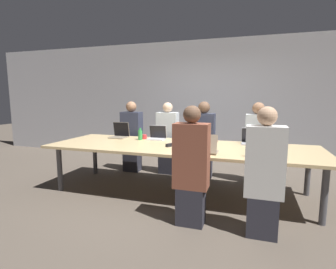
{
  "coord_description": "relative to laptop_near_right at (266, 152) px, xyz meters",
  "views": [
    {
      "loc": [
        1.04,
        -3.84,
        1.5
      ],
      "look_at": [
        -0.24,
        0.1,
        0.91
      ],
      "focal_mm": 28.0,
      "sensor_mm": 36.0,
      "label": 1
    }
  ],
  "objects": [
    {
      "name": "laptop_far_left",
      "position": [
        -2.5,
        0.88,
        0.01
      ],
      "size": [
        0.31,
        0.28,
        0.28
      ],
      "color": "gray",
      "rests_on": "conference_table"
    },
    {
      "name": "ground_plane",
      "position": [
        -1.22,
        0.45,
        -0.83
      ],
      "size": [
        24.0,
        24.0,
        0.0
      ],
      "primitive_type": "plane",
      "color": "brown"
    },
    {
      "name": "person_far_right",
      "position": [
        -0.09,
        1.35,
        -0.14
      ],
      "size": [
        0.4,
        0.24,
        1.41
      ],
      "color": "#2D2D38",
      "rests_on": "ground_plane"
    },
    {
      "name": "person_far_center",
      "position": [
        -1.02,
        1.32,
        -0.14
      ],
      "size": [
        0.4,
        0.24,
        1.42
      ],
      "color": "#2D2D38",
      "rests_on": "ground_plane"
    },
    {
      "name": "person_far_midleft",
      "position": [
        -1.75,
        1.41,
        -0.15
      ],
      "size": [
        0.4,
        0.24,
        1.4
      ],
      "color": "#2D2D38",
      "rests_on": "ground_plane"
    },
    {
      "name": "person_near_right",
      "position": [
        -0.03,
        -0.53,
        -0.15
      ],
      "size": [
        0.4,
        0.24,
        1.41
      ],
      "rotation": [
        0.0,
        0.0,
        3.14
      ],
      "color": "#2D2D38",
      "rests_on": "ground_plane"
    },
    {
      "name": "laptop_near_right",
      "position": [
        0.0,
        0.0,
        0.0
      ],
      "size": [
        0.35,
        0.24,
        0.25
      ],
      "rotation": [
        0.0,
        0.0,
        3.14
      ],
      "color": "#B7B7BC",
      "rests_on": "conference_table"
    },
    {
      "name": "laptop_far_center",
      "position": [
        -1.02,
        0.98,
        0.01
      ],
      "size": [
        0.31,
        0.27,
        0.27
      ],
      "color": "silver",
      "rests_on": "conference_table"
    },
    {
      "name": "conference_table",
      "position": [
        -1.22,
        0.45,
        -0.12
      ],
      "size": [
        4.12,
        1.35,
        0.76
      ],
      "color": "#D6B77F",
      "rests_on": "ground_plane"
    },
    {
      "name": "person_far_left",
      "position": [
        -2.49,
        1.35,
        -0.14
      ],
      "size": [
        0.4,
        0.24,
        1.42
      ],
      "color": "#2D2D38",
      "rests_on": "ground_plane"
    },
    {
      "name": "person_near_midright",
      "position": [
        -0.83,
        -0.5,
        -0.15
      ],
      "size": [
        0.4,
        0.24,
        1.41
      ],
      "rotation": [
        0.0,
        0.0,
        3.14
      ],
      "color": "#2D2D38",
      "rests_on": "ground_plane"
    },
    {
      "name": "laptop_far_midleft",
      "position": [
        -1.78,
        0.91,
        -0.0
      ],
      "size": [
        0.31,
        0.24,
        0.24
      ],
      "color": "silver",
      "rests_on": "conference_table"
    },
    {
      "name": "curtain_wall",
      "position": [
        -1.22,
        2.76,
        0.57
      ],
      "size": [
        12.0,
        0.06,
        2.8
      ],
      "color": "#ADADB2",
      "rests_on": "ground_plane"
    },
    {
      "name": "cup_far_center",
      "position": [
        -0.76,
        0.92,
        -0.03
      ],
      "size": [
        0.09,
        0.09,
        0.09
      ],
      "color": "brown",
      "rests_on": "conference_table"
    },
    {
      "name": "laptop_near_midright",
      "position": [
        -0.75,
        0.01,
        0.0
      ],
      "size": [
        0.31,
        0.26,
        0.26
      ],
      "rotation": [
        0.0,
        0.0,
        3.14
      ],
      "color": "gray",
      "rests_on": "conference_table"
    },
    {
      "name": "cup_far_midleft",
      "position": [
        -2.01,
        0.88,
        -0.03
      ],
      "size": [
        0.1,
        0.1,
        0.08
      ],
      "color": "red",
      "rests_on": "conference_table"
    },
    {
      "name": "laptop_far_right",
      "position": [
        -0.16,
        0.92,
        0.0
      ],
      "size": [
        0.34,
        0.27,
        0.26
      ],
      "color": "#B7B7BC",
      "rests_on": "conference_table"
    },
    {
      "name": "bottle_far_midleft",
      "position": [
        -2.04,
        0.76,
        0.02
      ],
      "size": [
        0.08,
        0.08,
        0.21
      ],
      "color": "green",
      "rests_on": "conference_table"
    },
    {
      "name": "cup_far_right",
      "position": [
        0.09,
        0.91,
        -0.02
      ],
      "size": [
        0.08,
        0.08,
        0.1
      ],
      "color": "red",
      "rests_on": "conference_table"
    },
    {
      "name": "notebook",
      "position": [
        -0.9,
        0.3,
        -0.06
      ],
      "size": [
        0.19,
        0.14,
        0.02
      ],
      "rotation": [
        0.0,
        0.0,
        -0.07
      ],
      "color": "silver",
      "rests_on": "conference_table"
    },
    {
      "name": "stapler",
      "position": [
        -1.35,
        0.32,
        -0.05
      ],
      "size": [
        0.11,
        0.15,
        0.05
      ],
      "rotation": [
        0.0,
        0.0,
        -0.51
      ],
      "color": "black",
      "rests_on": "conference_table"
    }
  ]
}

